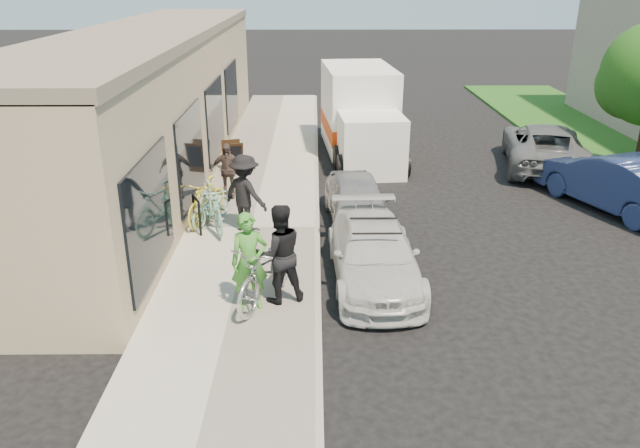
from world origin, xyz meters
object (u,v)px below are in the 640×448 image
object	(u,v)px
bystander_b	(227,171)
bystander_a	(245,193)
sandwich_board	(233,156)
bike_rack	(197,211)
far_car_blue	(616,181)
cruiser_bike_b	(211,207)
woman_rider	(249,262)
cruiser_bike_c	(207,201)
sedan_white	(374,254)
tandem_bike	(268,270)
moving_truck	(360,117)
sedan_silver	(357,201)
far_car_gray	(544,146)
cruiser_bike_a	(212,207)
man_standing	(279,253)

from	to	relation	value
bystander_b	bystander_a	bearing A→B (deg)	-69.52
sandwich_board	bike_rack	bearing A→B (deg)	-110.86
far_car_blue	cruiser_bike_b	xyz separation A→B (m)	(-10.14, -1.29, -0.17)
far_car_blue	bystander_b	bearing A→B (deg)	-25.03
woman_rider	cruiser_bike_c	xyz separation A→B (m)	(-1.42, 4.12, -0.35)
bike_rack	sedan_white	size ratio (longest dim) A/B	0.20
tandem_bike	moving_truck	bearing A→B (deg)	98.55
far_car_blue	cruiser_bike_c	world-z (taller)	far_car_blue
sedan_silver	bystander_b	world-z (taller)	bystander_b
bike_rack	far_car_gray	bearing A→B (deg)	29.38
far_car_blue	woman_rider	bearing A→B (deg)	9.08
cruiser_bike_b	sandwich_board	bearing A→B (deg)	113.71
woman_rider	cruiser_bike_b	size ratio (longest dim) A/B	1.14
bike_rack	far_car_blue	world-z (taller)	far_car_blue
far_car_blue	cruiser_bike_b	distance (m)	10.22
sandwich_board	moving_truck	size ratio (longest dim) A/B	0.15
bike_rack	sandwich_board	xyz separation A→B (m)	(0.26, 4.68, -0.04)
sedan_silver	cruiser_bike_c	bearing A→B (deg)	178.96
tandem_bike	sedan_white	bearing A→B (deg)	47.78
tandem_bike	cruiser_bike_b	world-z (taller)	tandem_bike
bike_rack	cruiser_bike_b	world-z (taller)	bike_rack
sedan_silver	cruiser_bike_b	distance (m)	3.47
bystander_b	far_car_gray	bearing A→B (deg)	21.75
moving_truck	sedan_white	bearing A→B (deg)	-96.81
moving_truck	sandwich_board	bearing A→B (deg)	-152.32
sedan_silver	moving_truck	xyz separation A→B (m)	(0.50, 6.38, 0.65)
cruiser_bike_a	sedan_white	bearing A→B (deg)	-55.76
sedan_white	tandem_bike	xyz separation A→B (m)	(-2.00, -0.99, 0.15)
sedan_silver	cruiser_bike_a	size ratio (longest dim) A/B	1.90
far_car_blue	tandem_bike	bearing A→B (deg)	8.47
sandwich_board	tandem_bike	world-z (taller)	tandem_bike
sedan_white	cruiser_bike_b	size ratio (longest dim) A/B	2.63
woman_rider	man_standing	bearing A→B (deg)	14.07
woman_rider	man_standing	xyz separation A→B (m)	(0.50, 0.26, 0.03)
sandwich_board	far_car_blue	xyz separation A→B (m)	(10.13, -2.84, 0.11)
man_standing	cruiser_bike_c	xyz separation A→B (m)	(-1.92, 3.86, -0.39)
bike_rack	cruiser_bike_b	xyz separation A→B (m)	(0.25, 0.55, -0.10)
sandwich_board	sedan_silver	world-z (taller)	sedan_silver
man_standing	bike_rack	bearing A→B (deg)	-75.86
far_car_blue	far_car_gray	size ratio (longest dim) A/B	0.89
far_car_blue	bystander_b	distance (m)	10.00
sandwich_board	cruiser_bike_a	distance (m)	4.56
sedan_white	cruiser_bike_b	distance (m)	4.53
moving_truck	cruiser_bike_c	distance (m)	7.73
sedan_silver	cruiser_bike_c	world-z (taller)	cruiser_bike_c
moving_truck	bike_rack	bearing A→B (deg)	-124.95
cruiser_bike_a	far_car_blue	bearing A→B (deg)	-12.43
far_car_gray	cruiser_bike_a	bearing A→B (deg)	42.55
cruiser_bike_b	cruiser_bike_c	xyz separation A→B (m)	(-0.11, 0.08, 0.12)
sandwich_board	sedan_white	xyz separation A→B (m)	(3.58, -6.89, -0.03)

